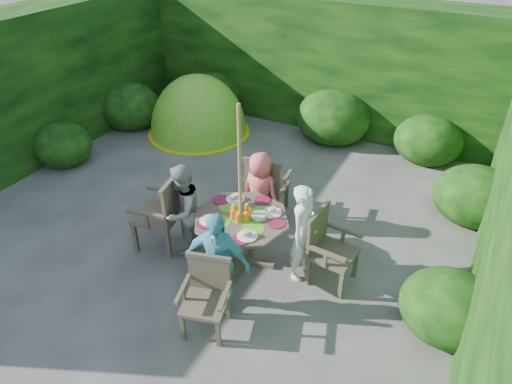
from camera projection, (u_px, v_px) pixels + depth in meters
The scene contains 13 objects.
ground at pixel (217, 217), 6.84m from camera, with size 60.00×60.00×0.00m, color #43413C.
hedge_enclosure at pixel (258, 108), 7.15m from camera, with size 9.00×9.00×2.50m.
patio_table at pixel (241, 224), 5.70m from camera, with size 1.42×1.42×0.85m.
parasol_pole at pixel (240, 191), 5.43m from camera, with size 0.04×0.04×2.20m, color olive.
garden_chair_right at pixel (328, 247), 5.49m from camera, with size 0.55×0.60×0.94m.
garden_chair_left at pixel (163, 211), 6.00m from camera, with size 0.67×0.72×1.05m.
garden_chair_back at pixel (266, 185), 6.62m from camera, with size 0.63×0.57×0.97m.
garden_chair_front at pixel (207, 294), 4.90m from camera, with size 0.61×0.57×0.85m.
child_right at pixel (304, 233), 5.47m from camera, with size 0.47×0.31×1.30m, color white.
child_left at pixel (183, 210), 5.88m from camera, with size 0.62×0.48×1.28m, color gray.
child_back at pixel (260, 192), 6.34m from camera, with size 0.58×0.38×1.18m, color #DD5B5E.
child_front at pixel (217, 262), 5.04m from camera, with size 0.76×0.32×1.30m, color #52AFC0.
dome_tent at pixel (199, 132), 9.29m from camera, with size 2.10×2.10×2.35m.
Camera 1 is at (3.10, -4.61, 4.05)m, focal length 32.00 mm.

